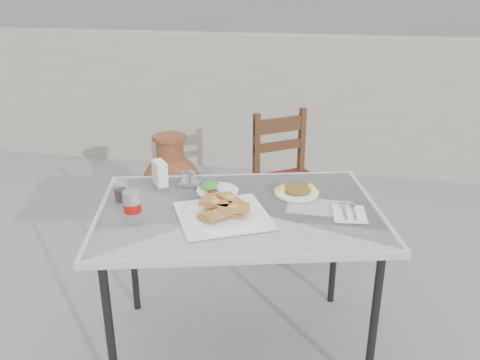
% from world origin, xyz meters
% --- Properties ---
extents(ground, '(80.00, 80.00, 0.00)m').
position_xyz_m(ground, '(0.00, 0.00, 0.00)').
color(ground, slate).
rests_on(ground, ground).
extents(cafe_table, '(1.39, 1.12, 0.74)m').
position_xyz_m(cafe_table, '(0.04, -0.03, 0.69)').
color(cafe_table, black).
rests_on(cafe_table, ground).
extents(pide_plate, '(0.50, 0.50, 0.08)m').
position_xyz_m(pide_plate, '(-0.01, -0.12, 0.78)').
color(pide_plate, white).
rests_on(pide_plate, cafe_table).
extents(salad_rice_plate, '(0.20, 0.20, 0.05)m').
position_xyz_m(salad_rice_plate, '(-0.10, 0.12, 0.76)').
color(salad_rice_plate, white).
rests_on(salad_rice_plate, cafe_table).
extents(salad_chopped_plate, '(0.21, 0.21, 0.04)m').
position_xyz_m(salad_chopped_plate, '(0.27, 0.17, 0.76)').
color(salad_chopped_plate, white).
rests_on(salad_chopped_plate, cafe_table).
extents(soda_can, '(0.07, 0.07, 0.13)m').
position_xyz_m(soda_can, '(-0.36, -0.24, 0.81)').
color(soda_can, silver).
rests_on(soda_can, cafe_table).
extents(cola_glass, '(0.06, 0.06, 0.09)m').
position_xyz_m(cola_glass, '(-0.49, -0.06, 0.78)').
color(cola_glass, white).
rests_on(cola_glass, cafe_table).
extents(napkin_holder, '(0.10, 0.11, 0.12)m').
position_xyz_m(napkin_holder, '(-0.38, 0.15, 0.80)').
color(napkin_holder, white).
rests_on(napkin_holder, cafe_table).
extents(condiment_caddy, '(0.10, 0.08, 0.07)m').
position_xyz_m(condiment_caddy, '(-0.24, 0.18, 0.77)').
color(condiment_caddy, '#B4B4BB').
rests_on(condiment_caddy, cafe_table).
extents(cutlery_napkin, '(0.16, 0.20, 0.01)m').
position_xyz_m(cutlery_napkin, '(0.51, 0.01, 0.75)').
color(cutlery_napkin, white).
rests_on(cutlery_napkin, cafe_table).
extents(chair, '(0.55, 0.55, 0.88)m').
position_xyz_m(chair, '(0.15, 1.03, 0.46)').
color(chair, '#36230E').
rests_on(chair, ground).
extents(terracotta_urn, '(0.42, 0.42, 0.73)m').
position_xyz_m(terracotta_urn, '(-0.62, 0.97, 0.34)').
color(terracotta_urn, brown).
rests_on(terracotta_urn, ground).
extents(back_wall, '(6.00, 0.25, 1.20)m').
position_xyz_m(back_wall, '(0.00, 2.50, 0.60)').
color(back_wall, '#A29987').
rests_on(back_wall, ground).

